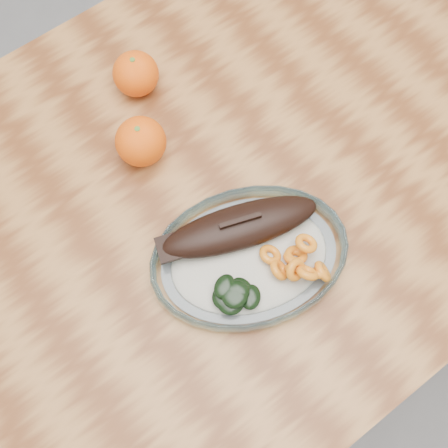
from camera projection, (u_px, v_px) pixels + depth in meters
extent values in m
plane|color=slate|center=(221.00, 298.00, 1.55)|extent=(3.00, 3.00, 0.00)
cube|color=brown|center=(219.00, 188.00, 0.87)|extent=(1.20, 0.80, 0.04)
cylinder|color=brown|center=(311.00, 37.00, 1.43)|extent=(0.06, 0.06, 0.71)
ellipsoid|color=white|center=(249.00, 259.00, 0.80)|extent=(0.61, 0.52, 0.01)
torus|color=#86BED0|center=(249.00, 257.00, 0.79)|extent=(0.65, 0.65, 0.03)
ellipsoid|color=white|center=(250.00, 255.00, 0.78)|extent=(0.54, 0.46, 0.02)
ellipsoid|color=black|center=(240.00, 223.00, 0.77)|extent=(0.24, 0.14, 0.04)
ellipsoid|color=black|center=(240.00, 224.00, 0.78)|extent=(0.20, 0.11, 0.02)
cube|color=black|center=(171.00, 243.00, 0.76)|extent=(0.05, 0.05, 0.01)
cube|color=black|center=(241.00, 218.00, 0.76)|extent=(0.06, 0.03, 0.02)
torus|color=orange|center=(318.00, 270.00, 0.76)|extent=(0.04, 0.04, 0.03)
torus|color=orange|center=(296.00, 253.00, 0.77)|extent=(0.05, 0.05, 0.03)
torus|color=orange|center=(271.00, 251.00, 0.77)|extent=(0.04, 0.04, 0.03)
torus|color=orange|center=(280.00, 266.00, 0.76)|extent=(0.04, 0.04, 0.04)
torus|color=orange|center=(297.00, 251.00, 0.77)|extent=(0.05, 0.05, 0.02)
torus|color=orange|center=(297.00, 265.00, 0.76)|extent=(0.04, 0.04, 0.04)
torus|color=orange|center=(325.00, 268.00, 0.76)|extent=(0.03, 0.04, 0.04)
torus|color=orange|center=(308.00, 240.00, 0.76)|extent=(0.04, 0.05, 0.03)
torus|color=orange|center=(297.00, 267.00, 0.74)|extent=(0.04, 0.03, 0.04)
torus|color=orange|center=(309.00, 269.00, 0.74)|extent=(0.04, 0.04, 0.03)
ellipsoid|color=black|center=(230.00, 295.00, 0.75)|extent=(0.05, 0.05, 0.01)
ellipsoid|color=black|center=(251.00, 294.00, 0.75)|extent=(0.04, 0.04, 0.01)
ellipsoid|color=black|center=(231.00, 300.00, 0.75)|extent=(0.05, 0.05, 0.01)
ellipsoid|color=black|center=(226.00, 289.00, 0.75)|extent=(0.04, 0.04, 0.01)
ellipsoid|color=black|center=(243.00, 286.00, 0.75)|extent=(0.03, 0.04, 0.01)
ellipsoid|color=black|center=(225.00, 294.00, 0.75)|extent=(0.04, 0.04, 0.01)
ellipsoid|color=black|center=(235.00, 292.00, 0.74)|extent=(0.05, 0.05, 0.01)
ellipsoid|color=black|center=(236.00, 287.00, 0.74)|extent=(0.05, 0.05, 0.01)
ellipsoid|color=black|center=(224.00, 283.00, 0.74)|extent=(0.04, 0.04, 0.01)
sphere|color=#FF4605|center=(141.00, 142.00, 0.83)|extent=(0.08, 0.08, 0.08)
sphere|color=#FF4605|center=(136.00, 74.00, 0.88)|extent=(0.07, 0.07, 0.07)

